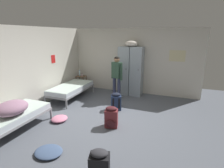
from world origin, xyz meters
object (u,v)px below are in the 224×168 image
at_px(person_traveler, 117,74).
at_px(backpack_black, 99,166).
at_px(bed_left_front, 10,118).
at_px(bed_left_rear, 71,88).
at_px(bedding_heap, 12,108).
at_px(locker_bank, 131,70).
at_px(clothes_pile_pink, 59,119).
at_px(shelf_unit, 81,81).
at_px(clothes_pile_denim, 49,152).
at_px(backpack_navy, 116,102).
at_px(backpack_maroon, 111,117).
at_px(lotion_bottle, 82,75).
at_px(water_bottle, 80,73).

xyz_separation_m(person_traveler, backpack_black, (1.00, -3.62, -0.68)).
bearing_deg(bed_left_front, bed_left_rear, 90.00).
xyz_separation_m(bed_left_front, bedding_heap, (0.12, -0.00, 0.27)).
height_order(locker_bank, bed_left_rear, locker_bank).
bearing_deg(person_traveler, clothes_pile_pink, -112.78).
xyz_separation_m(shelf_unit, clothes_pile_denim, (1.64, -4.07, -0.30)).
relative_size(backpack_black, clothes_pile_denim, 0.97).
distance_m(locker_bank, backpack_navy, 1.76).
height_order(bed_left_front, bedding_heap, bedding_heap).
distance_m(backpack_black, backpack_maroon, 1.75).
height_order(bed_left_rear, lotion_bottle, lotion_bottle).
relative_size(shelf_unit, backpack_black, 1.04).
relative_size(shelf_unit, bed_left_rear, 0.30).
relative_size(person_traveler, water_bottle, 6.33).
xyz_separation_m(lotion_bottle, backpack_black, (2.80, -4.27, -0.38)).
distance_m(shelf_unit, bed_left_rear, 1.18).
bearing_deg(shelf_unit, backpack_navy, -35.60).
xyz_separation_m(shelf_unit, bed_left_rear, (0.25, -1.15, 0.04)).
bearing_deg(shelf_unit, water_bottle, 165.96).
height_order(person_traveler, backpack_navy, person_traveler).
relative_size(shelf_unit, water_bottle, 2.31).
height_order(locker_bank, bed_left_front, locker_bank).
relative_size(bed_left_front, person_traveler, 1.22).
relative_size(shelf_unit, backpack_navy, 1.04).
distance_m(bed_left_rear, water_bottle, 1.25).
bearing_deg(backpack_navy, backpack_maroon, -76.29).
xyz_separation_m(person_traveler, clothes_pile_denim, (-0.22, -3.39, -0.90)).
distance_m(bed_left_rear, backpack_black, 4.10).
xyz_separation_m(bedding_heap, person_traveler, (1.50, 3.05, 0.29)).
bearing_deg(water_bottle, backpack_black, -55.72).
height_order(bed_left_rear, backpack_navy, backpack_navy).
xyz_separation_m(locker_bank, lotion_bottle, (-2.10, -0.11, -0.33)).
distance_m(shelf_unit, water_bottle, 0.35).
bearing_deg(backpack_navy, locker_bank, 89.37).
height_order(shelf_unit, clothes_pile_denim, shelf_unit).
relative_size(locker_bank, clothes_pile_denim, 3.64).
distance_m(shelf_unit, lotion_bottle, 0.30).
height_order(bed_left_front, backpack_maroon, backpack_maroon).
xyz_separation_m(bed_left_front, lotion_bottle, (-0.18, 3.69, 0.26)).
bearing_deg(bedding_heap, locker_bank, 64.62).
distance_m(bed_left_front, backpack_maroon, 2.43).
bearing_deg(person_traveler, water_bottle, 160.13).
bearing_deg(clothes_pile_denim, clothes_pile_pink, 118.61).
bearing_deg(water_bottle, clothes_pile_pink, -69.86).
height_order(locker_bank, bedding_heap, locker_bank).
relative_size(backpack_black, backpack_navy, 1.00).
bearing_deg(backpack_black, lotion_bottle, 123.26).
bearing_deg(clothes_pile_denim, water_bottle, 112.84).
bearing_deg(shelf_unit, lotion_bottle, -29.74).
distance_m(person_traveler, backpack_maroon, 2.13).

